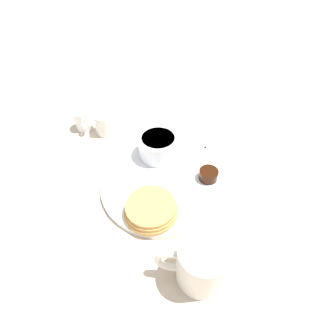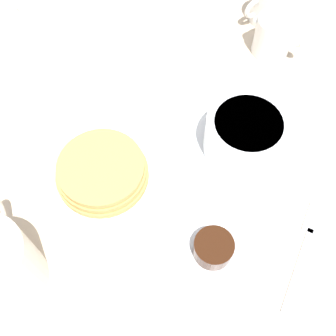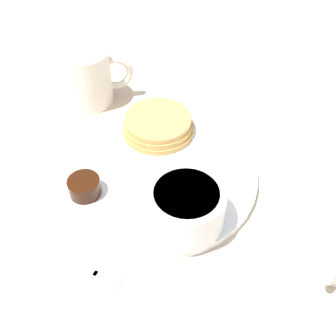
{
  "view_description": "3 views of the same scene",
  "coord_description": "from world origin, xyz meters",
  "px_view_note": "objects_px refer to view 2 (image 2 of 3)",
  "views": [
    {
      "loc": [
        -0.39,
        0.03,
        0.47
      ],
      "look_at": [
        0.01,
        -0.02,
        0.05
      ],
      "focal_mm": 28.0,
      "sensor_mm": 36.0,
      "label": 1
    },
    {
      "loc": [
        -0.1,
        -0.22,
        0.46
      ],
      "look_at": [
        -0.01,
        -0.01,
        0.04
      ],
      "focal_mm": 45.0,
      "sensor_mm": 36.0,
      "label": 2
    },
    {
      "loc": [
        0.39,
        -0.14,
        0.45
      ],
      "look_at": [
        0.01,
        0.01,
        0.03
      ],
      "focal_mm": 45.0,
      "sensor_mm": 36.0,
      "label": 3
    }
  ],
  "objects_px": {
    "plate": "(174,175)",
    "bowl": "(247,136)",
    "creamer_pitcher_far": "(267,4)",
    "creamer_pitcher_near": "(274,36)",
    "fork": "(306,243)"
  },
  "relations": [
    {
      "from": "plate",
      "to": "bowl",
      "type": "bearing_deg",
      "value": -1.61
    },
    {
      "from": "creamer_pitcher_far",
      "to": "creamer_pitcher_near",
      "type": "bearing_deg",
      "value": -111.42
    },
    {
      "from": "plate",
      "to": "fork",
      "type": "distance_m",
      "value": 0.17
    },
    {
      "from": "plate",
      "to": "creamer_pitcher_near",
      "type": "height_order",
      "value": "creamer_pitcher_near"
    },
    {
      "from": "creamer_pitcher_near",
      "to": "creamer_pitcher_far",
      "type": "relative_size",
      "value": 0.92
    },
    {
      "from": "bowl",
      "to": "plate",
      "type": "bearing_deg",
      "value": 178.39
    },
    {
      "from": "plate",
      "to": "fork",
      "type": "xyz_separation_m",
      "value": [
        0.11,
        -0.14,
        -0.0
      ]
    },
    {
      "from": "bowl",
      "to": "creamer_pitcher_far",
      "type": "relative_size",
      "value": 1.35
    },
    {
      "from": "creamer_pitcher_near",
      "to": "plate",
      "type": "bearing_deg",
      "value": -147.0
    },
    {
      "from": "plate",
      "to": "creamer_pitcher_near",
      "type": "distance_m",
      "value": 0.26
    },
    {
      "from": "plate",
      "to": "creamer_pitcher_far",
      "type": "xyz_separation_m",
      "value": [
        0.24,
        0.2,
        0.02
      ]
    },
    {
      "from": "bowl",
      "to": "creamer_pitcher_near",
      "type": "distance_m",
      "value": 0.19
    },
    {
      "from": "bowl",
      "to": "creamer_pitcher_far",
      "type": "distance_m",
      "value": 0.25
    },
    {
      "from": "bowl",
      "to": "fork",
      "type": "height_order",
      "value": "bowl"
    },
    {
      "from": "plate",
      "to": "fork",
      "type": "relative_size",
      "value": 2.52
    }
  ]
}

